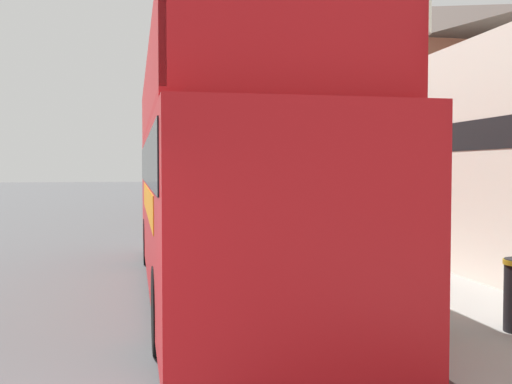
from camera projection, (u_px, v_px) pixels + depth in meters
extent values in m
plane|color=#4C4C4F|center=(105.00, 223.00, 23.97)|extent=(144.00, 144.00, 0.00)
cube|color=#999993|center=(267.00, 226.00, 22.11)|extent=(3.00, 108.00, 0.14)
cube|color=#935642|center=(351.00, 151.00, 26.35)|extent=(6.00, 18.24, 5.94)
pyramid|color=#473D38|center=(352.00, 46.00, 26.17)|extent=(6.00, 18.24, 3.21)
cube|color=red|center=(219.00, 206.00, 10.43)|extent=(2.70, 11.25, 2.51)
cube|color=orange|center=(224.00, 200.00, 9.87)|extent=(2.62, 6.21, 0.45)
cube|color=black|center=(219.00, 162.00, 10.40)|extent=(2.71, 10.36, 0.70)
cube|color=red|center=(219.00, 131.00, 10.38)|extent=(2.68, 10.35, 0.10)
cube|color=red|center=(148.00, 96.00, 10.11)|extent=(0.27, 10.31, 1.03)
cube|color=red|center=(286.00, 100.00, 10.59)|extent=(0.27, 10.31, 1.03)
cube|color=red|center=(299.00, 32.00, 5.34)|extent=(2.48, 0.12, 1.03)
cube|color=red|center=(194.00, 118.00, 14.63)|extent=(2.51, 1.62, 1.03)
cylinder|color=black|center=(150.00, 242.00, 13.65)|extent=(0.30, 1.05, 1.04)
cylinder|color=black|center=(246.00, 239.00, 14.09)|extent=(0.30, 1.05, 1.04)
cylinder|color=black|center=(164.00, 310.00, 7.06)|extent=(0.30, 1.05, 1.04)
cylinder|color=black|center=(344.00, 302.00, 7.51)|extent=(0.30, 1.05, 1.04)
cube|color=silver|center=(203.00, 221.00, 18.61)|extent=(1.83, 4.31, 0.70)
cube|color=black|center=(204.00, 201.00, 18.46)|extent=(1.60, 2.07, 0.60)
cylinder|color=black|center=(174.00, 224.00, 19.77)|extent=(0.20, 0.68, 0.68)
cylinder|color=black|center=(224.00, 223.00, 20.08)|extent=(0.20, 0.68, 0.68)
cylinder|color=black|center=(179.00, 233.00, 17.16)|extent=(0.20, 0.68, 0.68)
cylinder|color=black|center=(236.00, 232.00, 17.47)|extent=(0.20, 0.68, 0.68)
cylinder|color=#232328|center=(422.00, 295.00, 7.90)|extent=(0.12, 0.12, 0.78)
cylinder|color=#232328|center=(433.00, 294.00, 7.93)|extent=(0.12, 0.12, 0.78)
cube|color=#4C3D33|center=(428.00, 242.00, 7.89)|extent=(0.42, 0.23, 0.61)
sphere|color=tan|center=(429.00, 211.00, 7.87)|extent=(0.21, 0.21, 0.21)
cylinder|color=black|center=(417.00, 184.00, 7.50)|extent=(0.13, 0.13, 3.72)
cylinder|color=silver|center=(418.00, 16.00, 7.42)|extent=(0.32, 0.32, 0.45)
cylinder|color=black|center=(285.00, 165.00, 15.19)|extent=(0.13, 0.13, 4.27)
cylinder|color=silver|center=(285.00, 72.00, 15.10)|extent=(0.32, 0.32, 0.45)
cone|color=black|center=(285.00, 58.00, 15.08)|extent=(0.35, 0.35, 0.22)
cylinder|color=black|center=(233.00, 163.00, 22.83)|extent=(0.13, 0.13, 4.51)
cylinder|color=silver|center=(233.00, 98.00, 22.73)|extent=(0.32, 0.32, 0.45)
cone|color=black|center=(233.00, 89.00, 22.72)|extent=(0.35, 0.35, 0.22)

